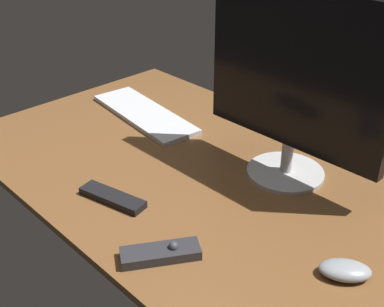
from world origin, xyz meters
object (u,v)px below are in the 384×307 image
at_px(computer_mouse, 345,270).
at_px(media_remote, 161,253).
at_px(keyboard, 144,114).
at_px(tv_remote, 112,198).
at_px(monitor, 295,80).

xyz_separation_m(computer_mouse, media_remote, (-0.30, -0.23, -0.00)).
relative_size(keyboard, tv_remote, 2.43).
relative_size(monitor, keyboard, 1.17).
height_order(monitor, computer_mouse, monitor).
xyz_separation_m(keyboard, media_remote, (0.57, -0.42, 0.00)).
relative_size(monitor, computer_mouse, 4.85).
xyz_separation_m(monitor, computer_mouse, (0.32, -0.23, -0.26)).
xyz_separation_m(keyboard, tv_remote, (0.32, -0.37, 0.00)).
relative_size(keyboard, media_remote, 2.53).
bearing_deg(monitor, media_remote, -88.19).
bearing_deg(tv_remote, monitor, 48.08).
xyz_separation_m(computer_mouse, tv_remote, (-0.54, -0.18, -0.01)).
bearing_deg(computer_mouse, tv_remote, 160.23).
bearing_deg(computer_mouse, keyboard, 129.72).
height_order(computer_mouse, media_remote, media_remote).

